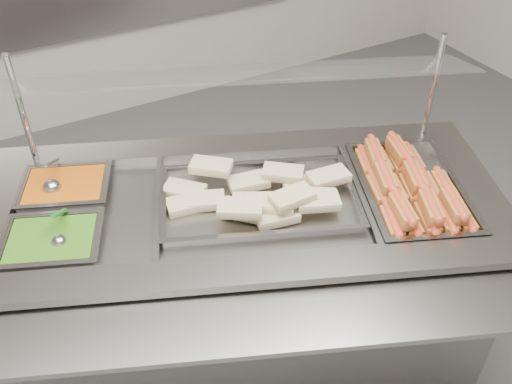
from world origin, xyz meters
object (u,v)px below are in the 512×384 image
steam_counter (244,283)px  pan_wraps (259,202)px  sneeze_guard (235,77)px  pan_hotdogs (409,195)px  ladle (52,187)px  serving_spoon (59,237)px

steam_counter → pan_wraps: bearing=-22.3°
sneeze_guard → pan_hotdogs: bearing=-41.5°
steam_counter → pan_wraps: size_ratio=2.63×
sneeze_guard → ladle: size_ratio=8.71×
steam_counter → pan_hotdogs: bearing=-22.3°
ladle → serving_spoon: same height
pan_hotdogs → ladle: (-1.11, 0.59, 0.05)m
ladle → serving_spoon: bearing=-98.2°
steam_counter → pan_hotdogs: pan_hotdogs is taller
ladle → serving_spoon: 0.28m
sneeze_guard → pan_wraps: bearing=-96.9°
sneeze_guard → pan_hotdogs: sneeze_guard is taller
serving_spoon → ladle: bearing=81.8°
steam_counter → ladle: 0.79m
steam_counter → serving_spoon: bearing=171.4°
pan_wraps → sneeze_guard: bearing=83.1°
ladle → pan_hotdogs: bearing=-28.0°
pan_hotdogs → serving_spoon: 1.19m
steam_counter → sneeze_guard: (0.08, 0.19, 0.77)m
steam_counter → sneeze_guard: size_ratio=1.25×
sneeze_guard → pan_hotdogs: 0.74m
sneeze_guard → serving_spoon: size_ratio=9.59×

